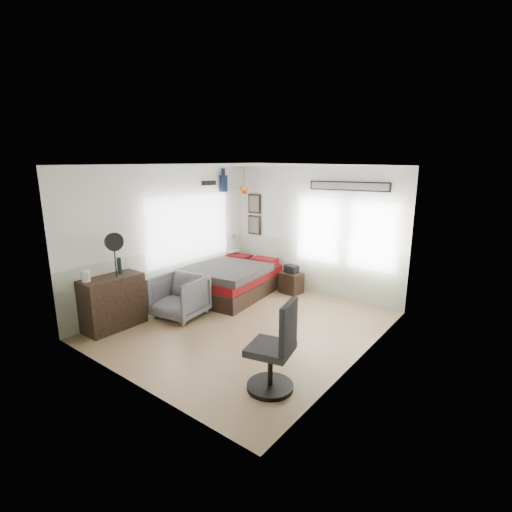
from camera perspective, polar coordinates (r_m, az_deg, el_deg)
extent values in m
cube|color=#9E8359|center=(6.54, -1.48, -10.67)|extent=(4.00, 4.50, 0.01)
cube|color=silver|center=(7.95, 8.77, 3.75)|extent=(4.00, 0.02, 2.70)
cube|color=silver|center=(4.65, -19.39, -3.76)|extent=(4.00, 0.02, 2.70)
cube|color=silver|center=(7.52, -13.46, 2.98)|extent=(0.02, 4.50, 2.70)
cube|color=silver|center=(5.12, 16.06, -1.97)|extent=(0.02, 4.50, 2.70)
cube|color=white|center=(5.97, -1.63, 13.76)|extent=(4.00, 4.50, 0.02)
cube|color=#ADB898|center=(8.12, 8.55, -1.84)|extent=(4.00, 0.01, 1.10)
cube|color=#ADB898|center=(7.69, -13.10, -2.90)|extent=(0.01, 4.50, 1.10)
cube|color=#ADB898|center=(5.39, 15.43, -10.19)|extent=(0.01, 4.50, 1.10)
cube|color=silver|center=(7.82, -10.19, 4.27)|extent=(0.03, 2.20, 1.35)
cube|color=silver|center=(7.84, 9.60, 3.95)|extent=(0.95, 0.03, 1.30)
cube|color=silver|center=(7.38, 17.49, 2.93)|extent=(0.95, 0.03, 1.30)
cube|color=black|center=(8.77, -0.25, 4.79)|extent=(0.35, 0.03, 0.45)
cube|color=black|center=(8.71, -0.25, 8.05)|extent=(0.35, 0.03, 0.45)
cube|color=#7F7259|center=(8.76, -0.31, 4.78)|extent=(0.27, 0.01, 0.37)
cube|color=#7F7259|center=(8.70, -0.32, 8.04)|extent=(0.27, 0.01, 0.37)
cube|color=black|center=(7.49, 14.01, 10.39)|extent=(1.65, 0.03, 0.18)
cube|color=gray|center=(7.47, 13.96, 10.39)|extent=(1.58, 0.01, 0.13)
cube|color=white|center=(8.15, -7.31, 11.10)|extent=(0.02, 0.48, 0.14)
sphere|color=red|center=(8.54, -1.90, 10.16)|extent=(0.20, 0.20, 0.20)
cube|color=black|center=(8.04, -3.77, -4.71)|extent=(1.71, 2.25, 0.33)
cube|color=maroon|center=(7.97, -3.80, -2.94)|extent=(1.67, 2.20, 0.19)
cube|color=#4C4C4C|center=(7.76, -4.94, -2.13)|extent=(1.70, 1.71, 0.15)
cube|color=maroon|center=(8.75, -1.90, -0.30)|extent=(0.61, 0.42, 0.15)
cube|color=maroon|center=(8.34, 1.73, -0.98)|extent=(0.61, 0.42, 0.15)
cube|color=black|center=(6.75, -21.14, -6.67)|extent=(0.48, 1.00, 0.90)
imported|color=#54545C|center=(6.91, -11.68, -6.12)|extent=(0.94, 0.96, 0.77)
cube|color=black|center=(8.13, 5.43, -4.11)|extent=(0.49, 0.42, 0.45)
cylinder|color=black|center=(4.87, 2.17, -19.39)|extent=(0.58, 0.58, 0.06)
cylinder|color=black|center=(4.73, 2.20, -16.83)|extent=(0.07, 0.07, 0.45)
cube|color=#2E2E32|center=(4.61, 2.23, -14.07)|extent=(0.62, 0.62, 0.09)
cube|color=#2E2E32|center=(4.40, 5.02, -10.70)|extent=(0.18, 0.47, 0.58)
cylinder|color=silver|center=(6.47, -24.75, -2.85)|extent=(0.14, 0.14, 0.18)
cube|color=silver|center=(6.40, -24.41, -2.90)|extent=(0.02, 0.02, 0.11)
cylinder|color=black|center=(6.71, -20.28, -1.42)|extent=(0.07, 0.07, 0.28)
cylinder|color=black|center=(6.52, -20.84, -0.57)|extent=(0.02, 0.02, 0.57)
cylinder|color=black|center=(6.46, -21.07, 2.06)|extent=(0.09, 0.29, 0.29)
cylinder|color=black|center=(6.42, -20.89, 2.03)|extent=(0.05, 0.31, 0.31)
cube|color=black|center=(8.04, 5.48, -2.00)|extent=(0.31, 0.23, 0.17)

